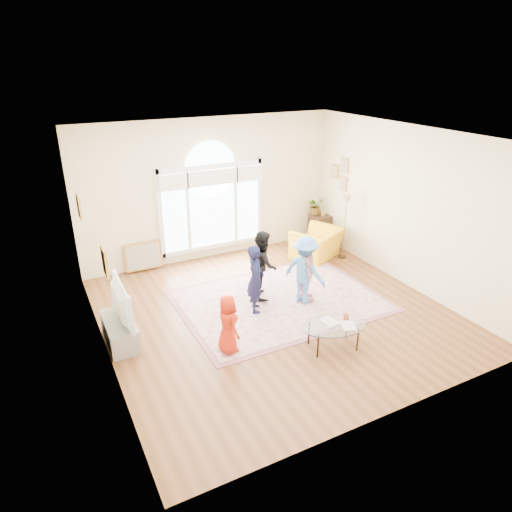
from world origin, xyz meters
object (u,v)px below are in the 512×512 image
tv_console (120,332)px  coffee_table (334,326)px  armchair (317,243)px  television (116,303)px  area_rug (280,301)px

tv_console → coffee_table: bearing=-29.3°
coffee_table → armchair: (1.83, 3.18, -0.05)m
tv_console → television: 0.54m
area_rug → television: size_ratio=3.15×
area_rug → tv_console: (-3.04, -0.01, 0.20)m
television → coffee_table: bearing=-29.3°
armchair → tv_console: bearing=-9.0°
tv_console → coffee_table: (3.04, -1.70, 0.19)m
area_rug → coffee_table: size_ratio=3.02×
area_rug → coffee_table: bearing=-89.7°
area_rug → tv_console: bearing=-179.8°
tv_console → coffee_table: size_ratio=0.84×
tv_console → television: bearing=-0.0°
television → coffee_table: size_ratio=0.96×
area_rug → coffee_table: coffee_table is taller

